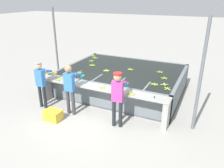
% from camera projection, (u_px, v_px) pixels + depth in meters
% --- Properties ---
extents(ground_plane, '(80.00, 80.00, 0.00)m').
position_uv_depth(ground_plane, '(96.00, 115.00, 7.18)').
color(ground_plane, '#A3A099').
rests_on(ground_plane, ground).
extents(wash_tank, '(4.63, 3.58, 0.91)m').
position_uv_depth(wash_tank, '(122.00, 80.00, 8.88)').
color(wash_tank, slate).
rests_on(wash_tank, ground).
extents(work_ledge, '(4.63, 0.45, 0.91)m').
position_uv_depth(work_ledge, '(99.00, 94.00, 7.13)').
color(work_ledge, '#9E9E99').
rests_on(work_ledge, ground).
extents(worker_0, '(0.43, 0.73, 1.63)m').
position_uv_depth(worker_0, '(41.00, 80.00, 7.34)').
color(worker_0, '#1E2328').
rests_on(worker_0, ground).
extents(worker_1, '(0.41, 0.72, 1.67)m').
position_uv_depth(worker_1, '(70.00, 85.00, 6.89)').
color(worker_1, '#38383D').
rests_on(worker_1, ground).
extents(worker_2, '(0.48, 0.74, 1.69)m').
position_uv_depth(worker_2, '(118.00, 94.00, 6.20)').
color(worker_2, '#1E2328').
rests_on(worker_2, ground).
extents(banana_bunch_floating_0, '(0.28, 0.27, 0.08)m').
position_uv_depth(banana_bunch_floating_0, '(160.00, 72.00, 8.33)').
color(banana_bunch_floating_0, '#75A333').
rests_on(banana_bunch_floating_0, wash_tank).
extents(banana_bunch_floating_1, '(0.27, 0.28, 0.08)m').
position_uv_depth(banana_bunch_floating_1, '(164.00, 78.00, 7.71)').
color(banana_bunch_floating_1, '#75A333').
rests_on(banana_bunch_floating_1, wash_tank).
extents(banana_bunch_floating_2, '(0.24, 0.24, 0.08)m').
position_uv_depth(banana_bunch_floating_2, '(79.00, 73.00, 8.23)').
color(banana_bunch_floating_2, '#8CB738').
rests_on(banana_bunch_floating_2, wash_tank).
extents(banana_bunch_floating_3, '(0.28, 0.27, 0.08)m').
position_uv_depth(banana_bunch_floating_3, '(92.00, 65.00, 9.15)').
color(banana_bunch_floating_3, '#8CB738').
rests_on(banana_bunch_floating_3, wash_tank).
extents(banana_bunch_floating_4, '(0.28, 0.26, 0.08)m').
position_uv_depth(banana_bunch_floating_4, '(93.00, 56.00, 10.53)').
color(banana_bunch_floating_4, '#75A333').
rests_on(banana_bunch_floating_4, wash_tank).
extents(banana_bunch_floating_5, '(0.27, 0.27, 0.08)m').
position_uv_depth(banana_bunch_floating_5, '(95.00, 58.00, 10.23)').
color(banana_bunch_floating_5, '#9EC642').
rests_on(banana_bunch_floating_5, wash_tank).
extents(banana_bunch_floating_6, '(0.28, 0.28, 0.08)m').
position_uv_depth(banana_bunch_floating_6, '(106.00, 71.00, 8.49)').
color(banana_bunch_floating_6, '#9EC642').
rests_on(banana_bunch_floating_6, wash_tank).
extents(banana_bunch_floating_7, '(0.28, 0.27, 0.08)m').
position_uv_depth(banana_bunch_floating_7, '(130.00, 69.00, 8.62)').
color(banana_bunch_floating_7, '#7FAD33').
rests_on(banana_bunch_floating_7, wash_tank).
extents(banana_bunch_floating_8, '(0.28, 0.27, 0.08)m').
position_uv_depth(banana_bunch_floating_8, '(155.00, 84.00, 7.18)').
color(banana_bunch_floating_8, '#7FAD33').
rests_on(banana_bunch_floating_8, wash_tank).
extents(banana_bunch_floating_9, '(0.24, 0.24, 0.08)m').
position_uv_depth(banana_bunch_floating_9, '(91.00, 61.00, 9.75)').
color(banana_bunch_floating_9, '#7FAD33').
rests_on(banana_bunch_floating_9, wash_tank).
extents(banana_bunch_floating_10, '(0.26, 0.26, 0.08)m').
position_uv_depth(banana_bunch_floating_10, '(167.00, 89.00, 6.84)').
color(banana_bunch_floating_10, '#93BC3D').
rests_on(banana_bunch_floating_10, wash_tank).
extents(banana_bunch_floating_11, '(0.27, 0.27, 0.08)m').
position_uv_depth(banana_bunch_floating_11, '(164.00, 84.00, 7.16)').
color(banana_bunch_floating_11, '#93BC3D').
rests_on(banana_bunch_floating_11, wash_tank).
extents(banana_bunch_ledge_0, '(0.26, 0.28, 0.08)m').
position_uv_depth(banana_bunch_ledge_0, '(131.00, 94.00, 6.48)').
color(banana_bunch_ledge_0, '#9EC642').
rests_on(banana_bunch_ledge_0, work_ledge).
extents(banana_bunch_ledge_1, '(0.27, 0.27, 0.08)m').
position_uv_depth(banana_bunch_ledge_1, '(59.00, 79.00, 7.59)').
color(banana_bunch_ledge_1, '#93BC3D').
rests_on(banana_bunch_ledge_1, work_ledge).
extents(banana_bunch_ledge_2, '(0.28, 0.26, 0.08)m').
position_uv_depth(banana_bunch_ledge_2, '(102.00, 87.00, 6.93)').
color(banana_bunch_ledge_2, '#8CB738').
rests_on(banana_bunch_ledge_2, work_ledge).
extents(knife_0, '(0.16, 0.33, 0.02)m').
position_uv_depth(knife_0, '(155.00, 98.00, 6.21)').
color(knife_0, silver).
rests_on(knife_0, work_ledge).
extents(crate, '(0.55, 0.39, 0.32)m').
position_uv_depth(crate, '(53.00, 115.00, 6.82)').
color(crate, gold).
rests_on(crate, ground).
extents(support_post_left, '(0.09, 0.09, 3.20)m').
position_uv_depth(support_post_left, '(56.00, 45.00, 9.71)').
color(support_post_left, slate).
rests_on(support_post_left, ground).
extents(support_post_right, '(0.09, 0.09, 3.20)m').
position_uv_depth(support_post_right, '(201.00, 78.00, 5.83)').
color(support_post_right, slate).
rests_on(support_post_right, ground).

